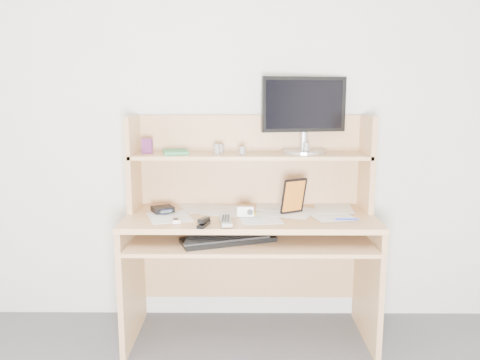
{
  "coord_description": "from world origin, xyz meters",
  "views": [
    {
      "loc": [
        -0.04,
        -1.1,
        1.4
      ],
      "look_at": [
        -0.06,
        1.43,
        0.96
      ],
      "focal_mm": 35.0,
      "sensor_mm": 36.0,
      "label": 1
    }
  ],
  "objects_px": {
    "desk": "(250,221)",
    "monitor": "(304,113)",
    "keyboard": "(228,239)",
    "game_case": "(294,196)",
    "tv_remote": "(226,221)"
  },
  "relations": [
    {
      "from": "game_case",
      "to": "monitor",
      "type": "bearing_deg",
      "value": 41.27
    },
    {
      "from": "keyboard",
      "to": "monitor",
      "type": "distance_m",
      "value": 0.88
    },
    {
      "from": "keyboard",
      "to": "game_case",
      "type": "bearing_deg",
      "value": 8.92
    },
    {
      "from": "tv_remote",
      "to": "desk",
      "type": "bearing_deg",
      "value": 56.99
    },
    {
      "from": "desk",
      "to": "game_case",
      "type": "distance_m",
      "value": 0.3
    },
    {
      "from": "game_case",
      "to": "desk",
      "type": "bearing_deg",
      "value": 135.41
    },
    {
      "from": "keyboard",
      "to": "game_case",
      "type": "xyz_separation_m",
      "value": [
        0.37,
        0.2,
        0.19
      ]
    },
    {
      "from": "desk",
      "to": "monitor",
      "type": "distance_m",
      "value": 0.71
    },
    {
      "from": "keyboard",
      "to": "tv_remote",
      "type": "xyz_separation_m",
      "value": [
        -0.01,
        0.0,
        0.1
      ]
    },
    {
      "from": "game_case",
      "to": "keyboard",
      "type": "bearing_deg",
      "value": -179.47
    },
    {
      "from": "tv_remote",
      "to": "monitor",
      "type": "xyz_separation_m",
      "value": [
        0.45,
        0.4,
        0.55
      ]
    },
    {
      "from": "keyboard",
      "to": "tv_remote",
      "type": "height_order",
      "value": "tv_remote"
    },
    {
      "from": "tv_remote",
      "to": "game_case",
      "type": "relative_size",
      "value": 0.97
    },
    {
      "from": "keyboard",
      "to": "tv_remote",
      "type": "distance_m",
      "value": 0.1
    },
    {
      "from": "monitor",
      "to": "desk",
      "type": "bearing_deg",
      "value": -171.72
    }
  ]
}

